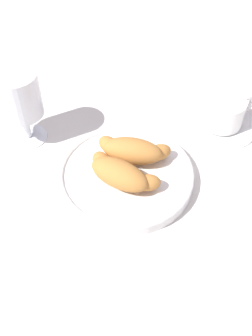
% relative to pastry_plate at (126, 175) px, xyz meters
% --- Properties ---
extents(ground_plane, '(2.20, 2.20, 0.00)m').
position_rel_pastry_plate_xyz_m(ground_plane, '(0.02, 0.02, -0.01)').
color(ground_plane, silver).
extents(pastry_plate, '(0.23, 0.23, 0.02)m').
position_rel_pastry_plate_xyz_m(pastry_plate, '(0.00, 0.00, 0.00)').
color(pastry_plate, white).
rests_on(pastry_plate, ground_plane).
extents(croissant_large, '(0.12, 0.10, 0.04)m').
position_rel_pastry_plate_xyz_m(croissant_large, '(-0.01, -0.02, 0.03)').
color(croissant_large, '#BC7A38').
rests_on(croissant_large, pastry_plate).
extents(croissant_small, '(0.14, 0.07, 0.04)m').
position_rel_pastry_plate_xyz_m(croissant_small, '(0.01, 0.03, 0.03)').
color(croissant_small, '#BC7A38').
rests_on(croissant_small, pastry_plate).
extents(coffee_cup_near, '(0.14, 0.14, 0.06)m').
position_rel_pastry_plate_xyz_m(coffee_cup_near, '(0.17, 0.15, 0.01)').
color(coffee_cup_near, white).
rests_on(coffee_cup_near, ground_plane).
extents(juice_glass_left, '(0.08, 0.08, 0.14)m').
position_rel_pastry_plate_xyz_m(juice_glass_left, '(-0.19, 0.09, 0.08)').
color(juice_glass_left, white).
rests_on(juice_glass_left, ground_plane).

